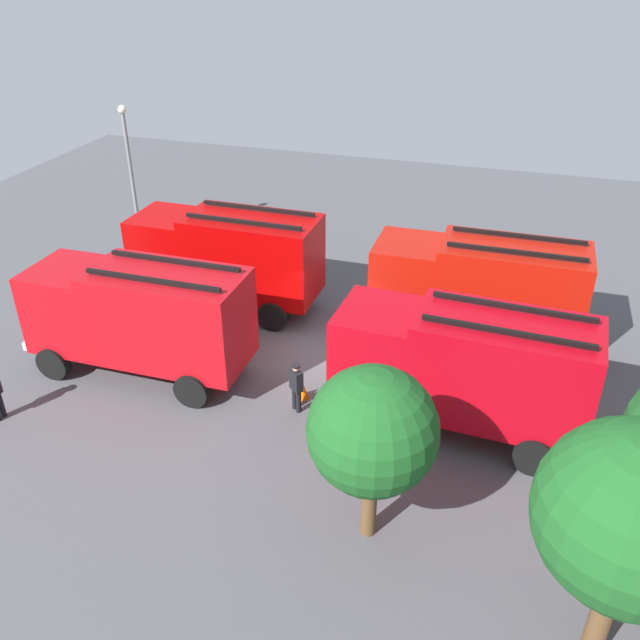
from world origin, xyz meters
TOP-DOWN VIEW (x-y plane):
  - ground_plane at (0.00, 0.00)m, footprint 46.61×46.61m
  - fire_truck_0 at (-4.80, -2.60)m, footprint 7.21×2.77m
  - fire_truck_1 at (4.38, -2.41)m, footprint 7.23×2.81m
  - fire_truck_2 at (-4.89, 2.43)m, footprint 7.33×3.08m
  - fire_truck_3 at (5.10, 2.57)m, footprint 7.20×2.76m
  - firefighter_1 at (-0.23, 3.07)m, footprint 0.48×0.45m
  - firefighter_2 at (6.83, -0.17)m, footprint 0.34×0.47m
  - tree_1 at (-8.41, 8.67)m, footprint 3.50×3.50m
  - tree_2 at (-3.41, 7.05)m, footprint 2.93×2.93m
  - traffic_cone_0 at (-0.21, 2.44)m, footprint 0.39×0.39m
  - lamppost at (10.82, -6.70)m, footprint 0.36×0.36m

SIDE VIEW (x-z plane):
  - ground_plane at x=0.00m, z-range 0.00..0.00m
  - traffic_cone_0 at x=-0.21m, z-range 0.00..0.56m
  - firefighter_1 at x=-0.23m, z-range 0.09..1.71m
  - firefighter_2 at x=6.83m, z-range 0.09..1.72m
  - fire_truck_0 at x=-4.80m, z-range 0.21..4.09m
  - fire_truck_1 at x=4.38m, z-range 0.21..4.09m
  - fire_truck_2 at x=-4.89m, z-range 0.21..4.09m
  - fire_truck_3 at x=5.10m, z-range 0.21..4.09m
  - tree_2 at x=-3.41m, z-range 0.79..5.33m
  - tree_1 at x=-8.41m, z-range 0.94..6.36m
  - lamppost at x=10.82m, z-range 0.56..6.82m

